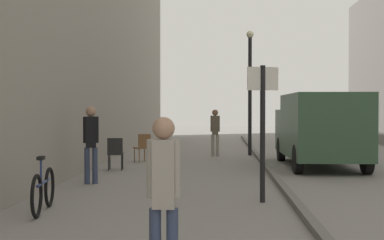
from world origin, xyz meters
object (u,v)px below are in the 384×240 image
object	(u,v)px
pedestrian_main_foreground	(91,139)
delivery_van	(319,128)
pedestrian_far_crossing	(164,190)
bicycle_leaning	(43,190)
cafe_chair_by_doorway	(115,151)
cafe_chair_near_window	(143,146)
street_sign_post	(263,121)
lamp_post	(250,84)
pedestrian_mid_block	(215,129)

from	to	relation	value
pedestrian_main_foreground	delivery_van	xyz separation A→B (m)	(6.09, 4.15, 0.14)
pedestrian_far_crossing	delivery_van	xyz separation A→B (m)	(3.59, 11.65, 0.23)
pedestrian_main_foreground	bicycle_leaning	distance (m)	3.66
pedestrian_main_foreground	cafe_chair_by_doorway	bearing A→B (deg)	-102.50
bicycle_leaning	cafe_chair_near_window	world-z (taller)	bicycle_leaning
cafe_chair_by_doorway	pedestrian_far_crossing	bearing A→B (deg)	-81.86
bicycle_leaning	cafe_chair_by_doorway	distance (m)	6.48
street_sign_post	lamp_post	size ratio (longest dim) A/B	0.55
pedestrian_main_foreground	cafe_chair_near_window	bearing A→B (deg)	-106.98
pedestrian_far_crossing	cafe_chair_by_doorway	size ratio (longest dim) A/B	1.80
street_sign_post	cafe_chair_by_doorway	size ratio (longest dim) A/B	2.77
pedestrian_mid_block	bicycle_leaning	xyz separation A→B (m)	(-2.84, -11.30, -0.63)
lamp_post	cafe_chair_near_window	bearing A→B (deg)	-142.52
pedestrian_main_foreground	cafe_chair_near_window	world-z (taller)	pedestrian_main_foreground
cafe_chair_near_window	cafe_chair_by_doorway	distance (m)	2.56
pedestrian_far_crossing	street_sign_post	xyz separation A→B (m)	(1.36, 5.11, 0.57)
street_sign_post	cafe_chair_near_window	xyz separation A→B (m)	(-3.39, 7.79, -1.00)
pedestrian_main_foreground	cafe_chair_by_doorway	distance (m)	2.93
pedestrian_far_crossing	pedestrian_mid_block	bearing A→B (deg)	87.34
pedestrian_main_foreground	street_sign_post	bearing A→B (deg)	136.36
cafe_chair_near_window	cafe_chair_by_doorway	xyz separation A→B (m)	(-0.45, -2.52, 0.00)
delivery_van	street_sign_post	bearing A→B (deg)	-109.49
pedestrian_main_foreground	pedestrian_far_crossing	size ratio (longest dim) A/B	1.08
street_sign_post	pedestrian_mid_block	bearing A→B (deg)	-96.20
pedestrian_mid_block	lamp_post	world-z (taller)	lamp_post
delivery_van	cafe_chair_near_window	bearing A→B (deg)	166.77
street_sign_post	cafe_chair_by_doorway	world-z (taller)	street_sign_post
bicycle_leaning	pedestrian_far_crossing	bearing A→B (deg)	-64.00
bicycle_leaning	cafe_chair_near_window	distance (m)	9.02
delivery_van	street_sign_post	xyz separation A→B (m)	(-2.23, -6.54, 0.34)
lamp_post	pedestrian_main_foreground	bearing A→B (deg)	-116.91
delivery_van	pedestrian_mid_block	bearing A→B (deg)	131.63
pedestrian_main_foreground	street_sign_post	distance (m)	4.56
street_sign_post	cafe_chair_by_doorway	xyz separation A→B (m)	(-3.83, 5.27, -1.00)
delivery_van	cafe_chair_by_doorway	world-z (taller)	delivery_van
pedestrian_main_foreground	lamp_post	size ratio (longest dim) A/B	0.39
street_sign_post	pedestrian_far_crossing	bearing A→B (deg)	63.29
delivery_van	street_sign_post	size ratio (longest dim) A/B	2.08
cafe_chair_near_window	pedestrian_far_crossing	bearing A→B (deg)	-114.95
bicycle_leaning	pedestrian_mid_block	bearing A→B (deg)	69.46
bicycle_leaning	street_sign_post	bearing A→B (deg)	11.12
cafe_chair_by_doorway	delivery_van	bearing A→B (deg)	6.55
cafe_chair_near_window	delivery_van	bearing A→B (deg)	-46.48
pedestrian_main_foreground	pedestrian_far_crossing	distance (m)	7.91
pedestrian_main_foreground	lamp_post	xyz separation A→B (m)	(4.19, 8.26, 1.66)
bicycle_leaning	cafe_chair_by_doorway	world-z (taller)	bicycle_leaning
pedestrian_far_crossing	delivery_van	distance (m)	12.19
delivery_van	lamp_post	world-z (taller)	lamp_post
pedestrian_far_crossing	bicycle_leaning	world-z (taller)	pedestrian_far_crossing
pedestrian_mid_block	pedestrian_far_crossing	distance (m)	15.21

